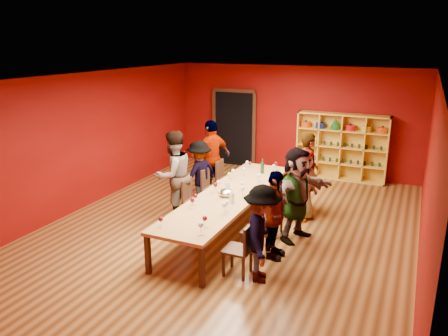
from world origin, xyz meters
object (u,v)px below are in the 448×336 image
at_px(person_right_2, 297,194).
at_px(spittoon_bowl, 226,193).
at_px(tasting_table, 230,196).
at_px(wine_bottle, 262,168).
at_px(chair_person_right_3, 290,194).
at_px(person_right_3, 304,185).
at_px(person_right_1, 274,215).
at_px(chair_person_right_4, 297,187).
at_px(chair_person_left_3, 210,186).
at_px(person_left_4, 212,158).
at_px(chair_person_right_0, 242,247).
at_px(shelving_unit, 342,144).
at_px(chair_person_right_1, 259,228).
at_px(person_left_3, 199,174).
at_px(chair_person_left_4, 224,177).
at_px(person_right_0, 262,234).
at_px(chair_person_left_2, 192,198).
at_px(chair_person_right_2, 275,211).
at_px(person_left_2, 174,175).
at_px(person_right_4, 308,172).

xyz_separation_m(person_right_2, spittoon_bowl, (-1.33, -0.26, -0.08)).
bearing_deg(tasting_table, wine_bottle, 85.76).
xyz_separation_m(chair_person_right_3, person_right_3, (0.28, 0.00, 0.26)).
height_order(person_right_1, chair_person_right_4, person_right_1).
height_order(chair_person_left_3, person_left_4, person_left_4).
relative_size(chair_person_right_0, person_right_2, 0.49).
bearing_deg(tasting_table, person_left_4, 125.70).
bearing_deg(chair_person_right_3, person_right_3, 0.00).
distance_m(shelving_unit, wine_bottle, 3.04).
xyz_separation_m(chair_person_right_1, wine_bottle, (-0.79, 2.35, 0.38)).
xyz_separation_m(person_left_3, person_left_4, (-0.05, 0.76, 0.17)).
bearing_deg(chair_person_left_4, person_right_2, -35.48).
distance_m(chair_person_right_0, person_right_2, 1.77).
height_order(spittoon_bowl, wine_bottle, wine_bottle).
relative_size(person_left_4, chair_person_right_3, 2.09).
bearing_deg(tasting_table, person_left_3, 141.48).
bearing_deg(chair_person_right_3, person_left_3, -174.49).
bearing_deg(spittoon_bowl, person_left_3, 136.75).
distance_m(person_right_0, chair_person_right_1, 0.90).
bearing_deg(tasting_table, chair_person_left_2, 174.97).
height_order(chair_person_left_2, chair_person_left_4, same).
bearing_deg(chair_person_left_3, spittoon_bowl, -50.47).
relative_size(person_right_2, person_right_3, 1.19).
distance_m(person_left_4, chair_person_right_2, 2.69).
relative_size(person_left_3, spittoon_bowl, 5.26).
relative_size(person_left_2, chair_person_left_4, 2.11).
xyz_separation_m(person_right_4, spittoon_bowl, (-1.17, -1.80, -0.06)).
height_order(tasting_table, person_right_3, person_right_3).
bearing_deg(chair_person_left_2, person_right_4, 37.00).
xyz_separation_m(tasting_table, person_left_4, (-1.22, 1.69, 0.23)).
bearing_deg(person_right_4, chair_person_left_3, 90.59).
bearing_deg(person_right_0, chair_person_left_2, 35.11).
relative_size(chair_person_left_4, person_right_3, 0.59).
distance_m(person_left_4, person_right_2, 3.00).
height_order(person_left_2, chair_person_right_0, person_left_2).
height_order(person_left_3, chair_person_right_2, person_left_3).
distance_m(chair_person_left_3, wine_bottle, 1.26).
xyz_separation_m(chair_person_left_2, person_left_4, (-0.31, 1.61, 0.43)).
bearing_deg(shelving_unit, chair_person_right_0, -94.72).
bearing_deg(shelving_unit, person_right_2, -90.99).
relative_size(person_left_2, chair_person_right_3, 2.11).
bearing_deg(chair_person_left_2, person_right_2, 0.48).
bearing_deg(person_right_4, chair_person_left_4, 70.27).
distance_m(tasting_table, chair_person_right_2, 0.94).
relative_size(chair_person_left_2, person_right_2, 0.49).
distance_m(person_left_4, chair_person_right_4, 2.17).
distance_m(shelving_unit, chair_person_right_4, 2.76).
height_order(person_right_2, wine_bottle, person_right_2).
bearing_deg(chair_person_right_0, spittoon_bowl, 123.00).
xyz_separation_m(chair_person_left_2, chair_person_right_1, (1.82, -0.87, 0.00)).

